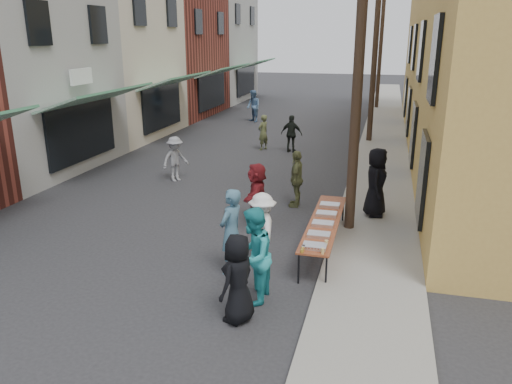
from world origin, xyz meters
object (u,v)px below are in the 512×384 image
Objects in this scene: guest_front_c at (253,256)px; guest_front_a at (238,279)px; serving_table at (324,222)px; utility_pole_near at (359,58)px; server at (376,182)px; utility_pole_mid at (375,47)px; catering_tray_sausage at (315,246)px; utility_pole_far at (381,43)px.

guest_front_a is at bearing -5.97° from guest_front_c.
serving_table is 2.06× the size of guest_front_c.
utility_pole_near is 4.59× the size of server.
guest_front_c is (-1.02, -2.84, 0.26)m from serving_table.
utility_pole_mid is (0.00, 12.00, 0.00)m from utility_pole_near.
server is (1.12, 2.56, 0.37)m from serving_table.
utility_pole_mid is 13.96m from serving_table.
server reaches higher than catering_tray_sausage.
catering_tray_sausage is (-0.51, -27.08, -3.71)m from utility_pole_far.
utility_pole_near is 1.00× the size of utility_pole_mid.
utility_pole_mid reaches higher than guest_front_c.
guest_front_a is (-1.62, -16.99, -3.66)m from utility_pole_mid.
utility_pole_far reaches higher than guest_front_c.
utility_pole_mid reaches higher than catering_tray_sausage.
server reaches higher than guest_front_c.
utility_pole_far is 29.27m from guest_front_a.
guest_front_c is at bearing -109.78° from serving_table.
utility_pole_far is 5.33× the size of guest_front_a.
server is at bearing 66.49° from serving_table.
utility_pole_near reaches higher than guest_front_c.
serving_table is at bearing -92.16° from utility_pole_mid.
catering_tray_sausage is at bearing -91.07° from utility_pole_far.
utility_pole_mid is 5.33× the size of guest_front_a.
utility_pole_far is at bearing 90.00° from utility_pole_mid.
guest_front_c is at bearing 157.96° from server.
utility_pole_near is at bearing -90.00° from utility_pole_mid.
utility_pole_mid is at bearing -90.00° from utility_pole_far.
utility_pole_mid reaches higher than guest_front_a.
server is at bearing 75.17° from catering_tray_sausage.
guest_front_a is 0.86× the size of server.
utility_pole_near is 1.00× the size of utility_pole_far.
server is at bearing 179.17° from guest_front_a.
utility_pole_far is at bearing 88.86° from serving_table.
utility_pole_near and utility_pole_mid have the same top height.
utility_pole_near is 18.00× the size of catering_tray_sausage.
guest_front_c is (-1.53, -16.27, -3.53)m from utility_pole_mid.
catering_tray_sausage is (-0.51, -15.08, -3.71)m from utility_pole_mid.
utility_pole_far is 28.53m from guest_front_c.
utility_pole_far is 25.71m from serving_table.
utility_pole_far is 2.25× the size of serving_table.
utility_pole_mid is 11.40m from server.
guest_front_a is at bearing 159.55° from server.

